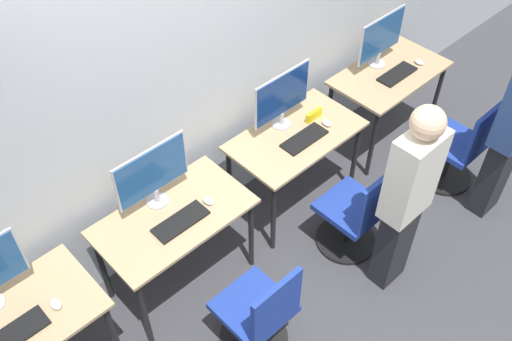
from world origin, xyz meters
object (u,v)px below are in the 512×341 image
(keyboard_far_left, at_px, (14,335))
(keyboard_right, at_px, (304,139))
(mouse_left, at_px, (208,201))
(office_chair_right, at_px, (356,216))
(person_right, at_px, (407,196))
(monitor_left, at_px, (152,174))
(mouse_right, at_px, (327,123))
(mouse_far_right, at_px, (419,62))
(keyboard_left, at_px, (181,222))
(monitor_right, at_px, (282,97))
(monitor_far_right, at_px, (381,38))
(office_chair_left, at_px, (259,317))
(keyboard_far_right, at_px, (397,74))
(office_chair_far_right, at_px, (458,151))
(mouse_far_left, at_px, (56,304))

(keyboard_far_left, distance_m, keyboard_right, 2.38)
(mouse_left, height_order, office_chair_right, office_chair_right)
(person_right, bearing_deg, monitor_left, 133.72)
(mouse_right, xyz_separation_m, office_chair_right, (-0.27, -0.58, -0.41))
(office_chair_right, xyz_separation_m, mouse_far_right, (1.48, 0.57, 0.41))
(office_chair_right, height_order, person_right, person_right)
(keyboard_left, relative_size, monitor_right, 0.70)
(monitor_right, bearing_deg, monitor_far_right, -0.45)
(keyboard_far_left, xyz_separation_m, monitor_far_right, (3.57, 0.24, 0.26))
(keyboard_right, relative_size, mouse_right, 4.33)
(monitor_far_right, bearing_deg, keyboard_right, -168.60)
(keyboard_left, relative_size, mouse_far_right, 4.33)
(keyboard_far_left, height_order, monitor_far_right, monitor_far_right)
(monitor_left, distance_m, mouse_left, 0.43)
(monitor_right, xyz_separation_m, office_chair_right, (-0.01, -0.83, -0.66))
(person_right, distance_m, mouse_far_right, 1.78)
(monitor_left, relative_size, office_chair_left, 0.63)
(keyboard_far_left, distance_m, mouse_left, 1.44)
(monitor_left, bearing_deg, monitor_right, -0.64)
(keyboard_far_left, relative_size, keyboard_right, 1.00)
(mouse_left, height_order, office_chair_left, office_chair_left)
(keyboard_right, bearing_deg, mouse_left, 178.97)
(mouse_right, distance_m, person_right, 1.00)
(mouse_right, relative_size, monitor_far_right, 0.16)
(office_chair_left, relative_size, keyboard_right, 2.27)
(mouse_right, height_order, keyboard_far_right, mouse_right)
(monitor_right, relative_size, office_chair_far_right, 0.63)
(monitor_left, relative_size, keyboard_far_right, 1.42)
(mouse_far_left, height_order, monitor_far_right, monitor_far_right)
(mouse_far_left, distance_m, mouse_left, 1.17)
(keyboard_far_left, xyz_separation_m, monitor_left, (1.19, 0.26, 0.26))
(keyboard_right, height_order, office_chair_right, office_chair_right)
(mouse_right, height_order, mouse_far_right, same)
(office_chair_left, distance_m, mouse_right, 1.61)
(keyboard_far_left, distance_m, person_right, 2.53)
(mouse_far_left, distance_m, keyboard_right, 2.11)
(monitor_left, bearing_deg, keyboard_right, -12.45)
(monitor_far_right, bearing_deg, mouse_left, -174.03)
(keyboard_far_left, distance_m, office_chair_left, 1.48)
(person_right, bearing_deg, mouse_left, 133.32)
(office_chair_right, distance_m, monitor_far_right, 1.60)
(office_chair_far_right, bearing_deg, keyboard_left, 163.20)
(monitor_left, bearing_deg, person_right, -46.28)
(monitor_right, bearing_deg, person_right, -91.57)
(mouse_far_right, bearing_deg, office_chair_left, -165.20)
(mouse_far_left, distance_m, monitor_far_right, 3.31)
(monitor_right, distance_m, mouse_right, 0.44)
(office_chair_right, bearing_deg, keyboard_far_right, 26.53)
(mouse_far_left, height_order, mouse_left, same)
(monitor_far_right, bearing_deg, mouse_far_right, -41.74)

